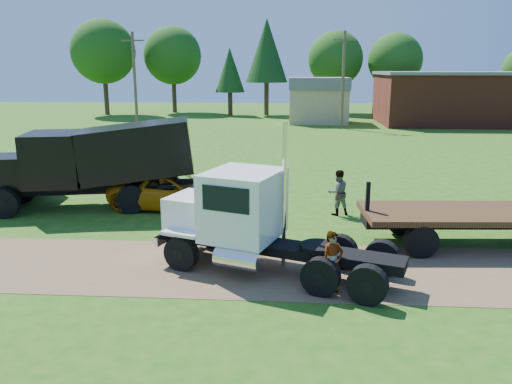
# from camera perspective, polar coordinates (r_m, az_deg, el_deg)

# --- Properties ---
(ground) EXTENTS (140.00, 140.00, 0.00)m
(ground) POSITION_cam_1_polar(r_m,az_deg,el_deg) (14.74, -0.27, -8.72)
(ground) COLOR #225212
(ground) RESTS_ON ground
(dirt_track) EXTENTS (120.00, 4.20, 0.01)m
(dirt_track) POSITION_cam_1_polar(r_m,az_deg,el_deg) (14.74, -0.27, -8.70)
(dirt_track) COLOR brown
(dirt_track) RESTS_ON ground
(white_semi_tractor) EXTENTS (7.12, 4.40, 4.24)m
(white_semi_tractor) POSITION_cam_1_polar(r_m,az_deg,el_deg) (14.38, -1.20, -3.16)
(white_semi_tractor) COLOR black
(white_semi_tractor) RESTS_ON ground
(black_dump_truck) EXTENTS (8.62, 4.10, 3.65)m
(black_dump_truck) POSITION_cam_1_polar(r_m,az_deg,el_deg) (21.54, -17.44, 3.52)
(black_dump_truck) COLOR black
(black_dump_truck) RESTS_ON ground
(orange_pickup) EXTENTS (5.53, 3.18, 1.45)m
(orange_pickup) POSITION_cam_1_polar(r_m,az_deg,el_deg) (20.94, -9.45, 0.10)
(orange_pickup) COLOR #C06E09
(orange_pickup) RESTS_ON ground
(flatbed_trailer) EXTENTS (8.49, 3.01, 2.14)m
(flatbed_trailer) POSITION_cam_1_polar(r_m,az_deg,el_deg) (18.00, 25.32, -2.77)
(flatbed_trailer) COLOR #341F10
(flatbed_trailer) RESTS_ON ground
(spectator_a) EXTENTS (0.73, 0.64, 1.68)m
(spectator_a) POSITION_cam_1_polar(r_m,az_deg,el_deg) (13.06, 8.72, -8.00)
(spectator_a) COLOR #999999
(spectator_a) RESTS_ON ground
(spectator_b) EXTENTS (1.05, 0.93, 1.81)m
(spectator_b) POSITION_cam_1_polar(r_m,az_deg,el_deg) (19.95, 9.33, -0.06)
(spectator_b) COLOR #999999
(spectator_b) RESTS_ON ground
(brick_building) EXTENTS (15.40, 10.40, 5.30)m
(brick_building) POSITION_cam_1_polar(r_m,az_deg,el_deg) (56.29, 21.72, 9.97)
(brick_building) COLOR maroon
(brick_building) RESTS_ON ground
(tan_shed) EXTENTS (6.20, 5.40, 4.70)m
(tan_shed) POSITION_cam_1_polar(r_m,az_deg,el_deg) (53.74, 7.11, 10.44)
(tan_shed) COLOR tan
(tan_shed) RESTS_ON ground
(utility_poles) EXTENTS (42.20, 0.28, 9.00)m
(utility_poles) POSITION_cam_1_polar(r_m,az_deg,el_deg) (48.83, 9.93, 12.68)
(utility_poles) COLOR #4F3B2C
(utility_poles) RESTS_ON ground
(tree_row) EXTENTS (57.02, 11.32, 11.44)m
(tree_row) POSITION_cam_1_polar(r_m,az_deg,el_deg) (63.63, 0.61, 15.15)
(tree_row) COLOR #332115
(tree_row) RESTS_ON ground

